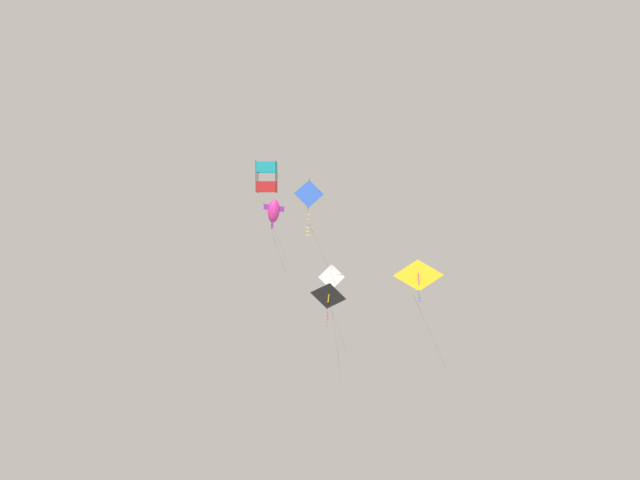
{
  "coord_description": "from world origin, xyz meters",
  "views": [
    {
      "loc": [
        -41.7,
        -10.0,
        0.5
      ],
      "look_at": [
        -0.29,
        0.53,
        21.62
      ],
      "focal_mm": 37.64,
      "sensor_mm": 36.0,
      "label": 1
    }
  ],
  "objects": [
    {
      "name": "kite_box_low_drifter",
      "position": [
        -4.73,
        3.17,
        24.61
      ],
      "size": [
        3.0,
        2.09,
        6.9
      ],
      "rotation": [
        0.5,
        0.0,
        4.96
      ],
      "color": "#1EB2C6"
    },
    {
      "name": "kite_diamond_near_left",
      "position": [
        -6.09,
        -0.22,
        21.97
      ],
      "size": [
        2.35,
        2.63,
        7.64
      ],
      "rotation": [
        0.22,
        0.0,
        5.17
      ],
      "color": "blue"
    },
    {
      "name": "kite_delta_near_right",
      "position": [
        -1.78,
        -6.37,
        17.47
      ],
      "size": [
        1.75,
        2.41,
        6.77
      ],
      "rotation": [
        0.17,
        0.0,
        4.92
      ],
      "color": "yellow"
    },
    {
      "name": "kite_fish_mid_left",
      "position": [
        0.67,
        4.41,
        25.03
      ],
      "size": [
        2.18,
        1.6,
        5.94
      ],
      "rotation": [
        0.3,
        0.0,
        5.26
      ],
      "color": "#DB2D93"
    },
    {
      "name": "kite_delta_upper_right",
      "position": [
        3.57,
        0.89,
        18.81
      ],
      "size": [
        2.01,
        1.9,
        7.15
      ],
      "rotation": [
        0.27,
        0.0,
        5.42
      ],
      "color": "black"
    },
    {
      "name": "kite_diamond_highest",
      "position": [
        6.7,
        1.35,
        21.71
      ],
      "size": [
        1.62,
        2.11,
        7.28
      ],
      "rotation": [
        0.24,
        0.0,
        5.07
      ],
      "color": "white"
    }
  ]
}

